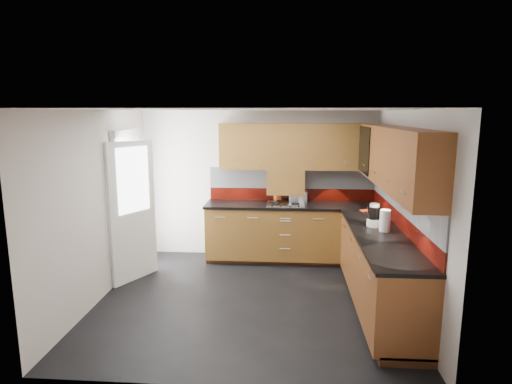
# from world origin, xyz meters

# --- Properties ---
(room) EXTENTS (4.00, 3.80, 2.64)m
(room) POSITION_xyz_m (0.00, 0.00, 1.50)
(room) COLOR black
(base_cabinets) EXTENTS (2.70, 3.20, 0.95)m
(base_cabinets) POSITION_xyz_m (1.07, 0.72, 0.44)
(base_cabinets) COLOR brown
(base_cabinets) RESTS_ON room
(countertop) EXTENTS (2.72, 3.22, 0.04)m
(countertop) POSITION_xyz_m (1.05, 0.70, 0.92)
(countertop) COLOR black
(countertop) RESTS_ON base_cabinets
(backsplash) EXTENTS (2.70, 3.20, 0.54)m
(backsplash) POSITION_xyz_m (1.28, 0.93, 1.21)
(backsplash) COLOR #651108
(backsplash) RESTS_ON countertop
(upper_cabinets) EXTENTS (2.50, 3.20, 0.72)m
(upper_cabinets) POSITION_xyz_m (1.23, 0.78, 1.84)
(upper_cabinets) COLOR brown
(upper_cabinets) RESTS_ON room
(extractor_hood) EXTENTS (0.60, 0.33, 0.40)m
(extractor_hood) POSITION_xyz_m (0.45, 1.64, 1.28)
(extractor_hood) COLOR brown
(extractor_hood) RESTS_ON room
(glass_cabinet) EXTENTS (0.32, 0.80, 0.66)m
(glass_cabinet) POSITION_xyz_m (1.71, 1.07, 1.87)
(glass_cabinet) COLOR black
(glass_cabinet) RESTS_ON room
(back_door) EXTENTS (0.42, 1.19, 2.04)m
(back_door) POSITION_xyz_m (-1.78, 0.75, 1.03)
(back_door) COLOR white
(back_door) RESTS_ON room
(gas_hob) EXTENTS (0.59, 0.52, 0.05)m
(gas_hob) POSITION_xyz_m (0.45, 1.47, 0.96)
(gas_hob) COLOR silver
(gas_hob) RESTS_ON countertop
(utensil_pot) EXTENTS (0.13, 0.13, 0.46)m
(utensil_pot) POSITION_xyz_m (0.32, 1.68, 1.04)
(utensil_pot) COLOR #D94F14
(utensil_pot) RESTS_ON countertop
(toaster) EXTENTS (0.29, 0.19, 0.21)m
(toaster) POSITION_xyz_m (0.64, 1.56, 1.04)
(toaster) COLOR silver
(toaster) RESTS_ON countertop
(food_processor) EXTENTS (0.18, 0.18, 0.30)m
(food_processor) POSITION_xyz_m (1.58, 0.23, 1.07)
(food_processor) COLOR white
(food_processor) RESTS_ON countertop
(paper_towel) EXTENTS (0.15, 0.15, 0.27)m
(paper_towel) POSITION_xyz_m (1.66, 0.00, 1.07)
(paper_towel) COLOR white
(paper_towel) RESTS_ON countertop
(orange_cloth) EXTENTS (0.16, 0.15, 0.01)m
(orange_cloth) POSITION_xyz_m (1.63, 1.08, 0.95)
(orange_cloth) COLOR red
(orange_cloth) RESTS_ON countertop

